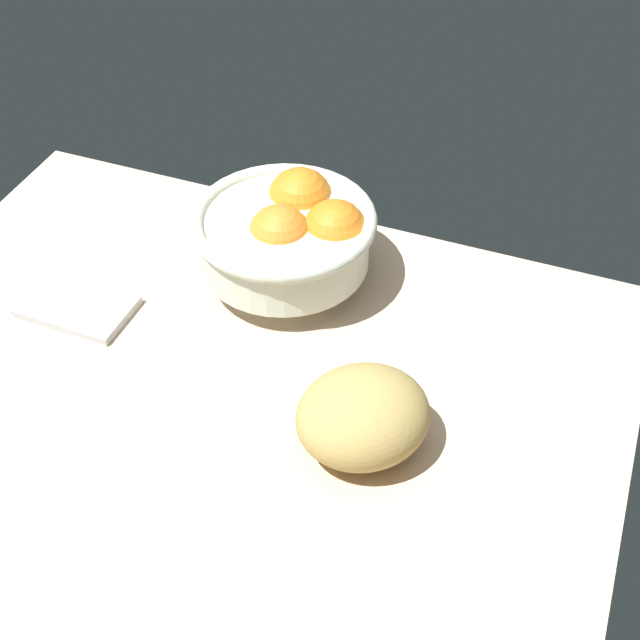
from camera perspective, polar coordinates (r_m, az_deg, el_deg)
name	(u,v)px	position (r cm, az deg, el deg)	size (l,w,h in cm)	color
ground_plane	(220,404)	(94.89, -6.40, -5.32)	(82.70, 66.15, 3.00)	#D1B093
fruit_bowl	(290,234)	(102.59, -1.92, 5.52)	(21.17, 21.17, 11.31)	silver
bread_loaf	(363,416)	(85.84, 2.76, -6.15)	(13.14, 11.67, 8.38)	tan
napkin_folded	(77,307)	(105.46, -15.21, 0.83)	(12.46, 7.78, 1.03)	silver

